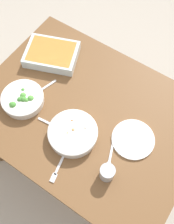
% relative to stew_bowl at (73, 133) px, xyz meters
% --- Properties ---
extents(ground_plane, '(6.00, 6.00, 0.00)m').
position_rel_stew_bowl_xyz_m(ground_plane, '(0.02, -0.15, -0.77)').
color(ground_plane, '#B2A899').
extents(dining_table, '(1.20, 0.90, 0.74)m').
position_rel_stew_bowl_xyz_m(dining_table, '(0.02, -0.15, -0.12)').
color(dining_table, brown).
rests_on(dining_table, ground_plane).
extents(stew_bowl, '(0.25, 0.25, 0.06)m').
position_rel_stew_bowl_xyz_m(stew_bowl, '(0.00, 0.00, 0.00)').
color(stew_bowl, silver).
rests_on(stew_bowl, dining_table).
extents(broccoli_bowl, '(0.23, 0.23, 0.07)m').
position_rel_stew_bowl_xyz_m(broccoli_bowl, '(0.34, -0.01, -0.00)').
color(broccoli_bowl, silver).
rests_on(broccoli_bowl, dining_table).
extents(baking_dish, '(0.36, 0.31, 0.06)m').
position_rel_stew_bowl_xyz_m(baking_dish, '(0.40, -0.34, 0.00)').
color(baking_dish, silver).
rests_on(baking_dish, dining_table).
extents(drink_cup, '(0.07, 0.07, 0.08)m').
position_rel_stew_bowl_xyz_m(drink_cup, '(-0.25, 0.08, 0.01)').
color(drink_cup, '#B2BCC6').
rests_on(drink_cup, dining_table).
extents(side_plate, '(0.22, 0.22, 0.01)m').
position_rel_stew_bowl_xyz_m(side_plate, '(-0.27, -0.16, -0.03)').
color(side_plate, white).
rests_on(side_plate, dining_table).
extents(spoon_by_stew, '(0.18, 0.04, 0.01)m').
position_rel_stew_bowl_xyz_m(spoon_by_stew, '(0.10, 0.01, -0.03)').
color(spoon_by_stew, silver).
rests_on(spoon_by_stew, dining_table).
extents(spoon_by_broccoli, '(0.07, 0.17, 0.01)m').
position_rel_stew_bowl_xyz_m(spoon_by_broccoli, '(0.31, -0.11, -0.03)').
color(spoon_by_broccoli, silver).
rests_on(spoon_by_broccoli, dining_table).
extents(spoon_spare, '(0.08, 0.17, 0.01)m').
position_rel_stew_bowl_xyz_m(spoon_spare, '(-0.22, -0.01, -0.03)').
color(spoon_spare, silver).
rests_on(spoon_spare, dining_table).
extents(fork_on_table, '(0.05, 0.18, 0.01)m').
position_rel_stew_bowl_xyz_m(fork_on_table, '(-0.04, 0.18, -0.03)').
color(fork_on_table, silver).
rests_on(fork_on_table, dining_table).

